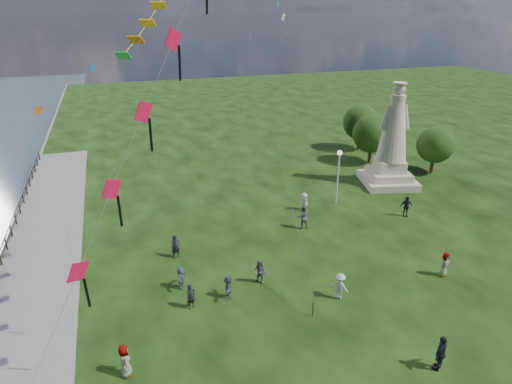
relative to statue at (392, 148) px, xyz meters
name	(u,v)px	position (x,y,z in m)	size (l,w,h in m)	color
waterfront	(7,311)	(-30.91, -8.94, -3.64)	(200.00, 200.00, 1.51)	#304248
statue	(392,148)	(0.00, 0.00, 0.00)	(5.71, 5.71, 9.47)	tan
lamppost	(339,165)	(-6.78, -2.29, -0.17)	(0.44, 0.44, 4.71)	silver
tree_row	(383,132)	(3.33, 6.24, -0.40)	(8.13, 12.98, 5.34)	#382314
person_0	(191,296)	(-21.22, -12.09, -2.81)	(0.55, 0.36, 1.52)	black
person_1	(260,272)	(-16.87, -11.18, -2.76)	(0.79, 0.49, 1.62)	#595960
person_2	(340,286)	(-13.03, -13.97, -2.78)	(1.03, 0.53, 1.60)	silver
person_3	(441,353)	(-11.33, -20.16, -2.65)	(1.09, 0.56, 1.85)	black
person_4	(444,264)	(-5.82, -14.13, -2.77)	(0.79, 0.48, 1.62)	#595960
person_5	(181,277)	(-21.41, -10.07, -2.85)	(1.35, 0.58, 1.46)	#595960
person_6	(176,246)	(-21.14, -6.55, -2.75)	(0.60, 0.40, 1.65)	black
person_7	(303,217)	(-11.42, -5.50, -2.64)	(0.91, 0.56, 1.87)	#595960
person_8	(304,202)	(-9.97, -2.65, -2.83)	(0.97, 0.50, 1.50)	silver
person_9	(406,206)	(-2.80, -6.39, -2.71)	(1.01, 0.52, 1.73)	black
person_10	(125,361)	(-24.94, -15.82, -2.75)	(0.81, 0.49, 1.65)	#595960
person_11	(228,287)	(-19.04, -11.87, -2.85)	(1.35, 0.58, 1.46)	#595960
red_kite_train	(156,86)	(-22.18, -13.32, 8.80)	(11.62, 9.35, 19.94)	black
small_kites	(241,21)	(-12.82, 4.85, 10.79)	(27.89, 19.99, 25.36)	teal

